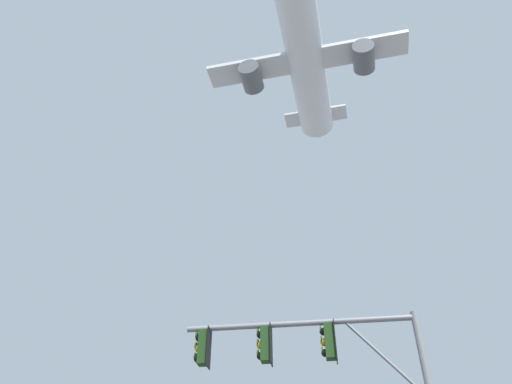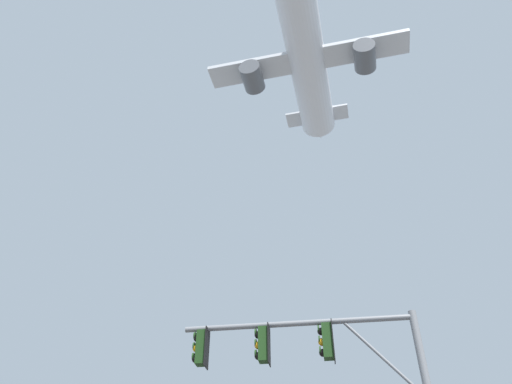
% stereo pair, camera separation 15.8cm
% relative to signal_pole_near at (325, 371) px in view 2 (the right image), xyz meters
% --- Properties ---
extents(signal_pole_near, '(6.06, 1.35, 6.31)m').
position_rel_signal_pole_near_xyz_m(signal_pole_near, '(0.00, 0.00, 0.00)').
color(signal_pole_near, slate).
rests_on(signal_pole_near, ground).
extents(airplane, '(20.47, 26.50, 7.28)m').
position_rel_signal_pole_near_xyz_m(airplane, '(4.09, 18.41, 37.56)').
color(airplane, white).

